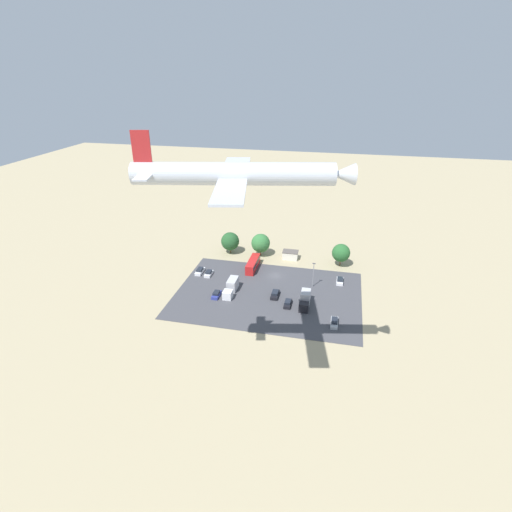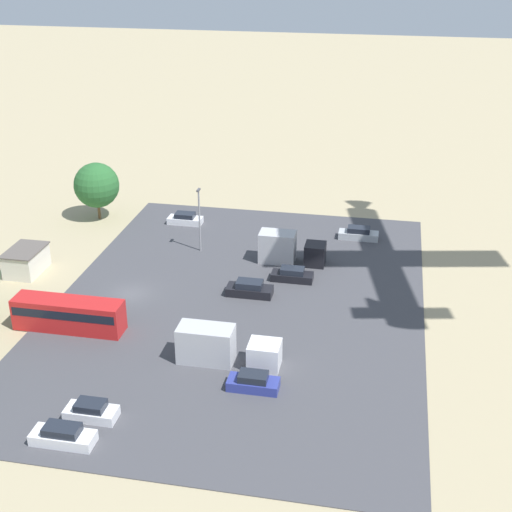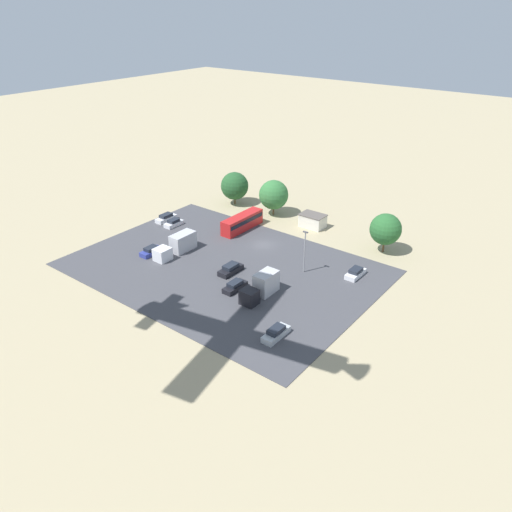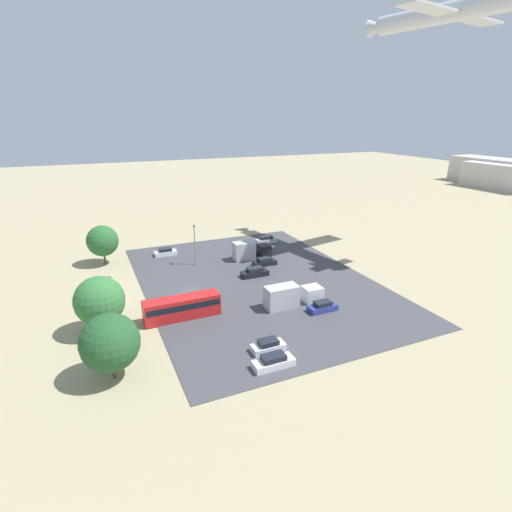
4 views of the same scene
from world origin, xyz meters
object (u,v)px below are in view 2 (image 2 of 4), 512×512
parked_car_1 (185,219)px  parked_car_2 (91,411)px  parked_car_5 (253,382)px  parked_truck_0 (288,249)px  parked_truck_1 (222,347)px  bus (69,313)px  parked_car_3 (359,234)px  parked_car_0 (63,436)px  shed_building (26,261)px  parked_car_4 (292,275)px  parked_car_6 (250,289)px

parked_car_1 → parked_car_2: size_ratio=1.07×
parked_car_5 → parked_truck_0: size_ratio=0.57×
parked_truck_1 → parked_car_5: bearing=45.1°
bus → parked_car_3: size_ratio=2.19×
bus → parked_car_1: bus is taller
bus → parked_car_0: (15.49, 6.48, -1.01)m
parked_car_3 → parked_car_5: bearing=168.7°
shed_building → parked_car_4: size_ratio=1.15×
parked_car_6 → parked_truck_0: bearing=-17.2°
bus → parked_car_3: 36.96m
parked_car_3 → parked_car_5: (32.90, -6.55, -0.01)m
parked_car_0 → parked_car_3: bearing=155.8°
parked_car_1 → parked_car_0: bearing=4.2°
parked_car_1 → parked_truck_0: bearing=58.8°
parked_car_0 → parked_car_3: size_ratio=0.99×
parked_truck_0 → shed_building: bearing=-74.1°
shed_building → parked_car_0: bearing=32.1°
bus → parked_car_4: 23.83m
parked_car_4 → parked_car_6: 5.67m
parked_car_3 → parked_car_6: bearing=148.9°
parked_car_5 → parked_car_6: parked_car_6 is taller
parked_car_6 → parked_car_2: bearing=160.2°
parked_truck_0 → parked_car_0: bearing=-18.7°
parked_truck_1 → bus: bearing=-100.0°
parked_car_1 → parked_car_3: size_ratio=0.91×
shed_building → parked_truck_1: bearing=62.2°
parked_car_6 → parked_car_0: bearing=160.8°
parked_car_2 → parked_car_4: 28.93m
parked_car_3 → parked_car_4: bearing=153.5°
shed_building → parked_car_5: bearing=59.8°
parked_car_0 → parked_car_1: (-42.92, -3.13, -0.03)m
parked_car_5 → parked_car_6: size_ratio=0.89×
bus → parked_car_0: size_ratio=2.20×
parked_car_5 → parked_car_6: bearing=-167.4°
shed_building → parked_car_0: (26.12, 16.37, -0.67)m
parked_car_5 → parked_truck_1: (-3.40, -3.42, 0.90)m
shed_building → bus: 14.53m
parked_car_2 → parked_car_6: 23.62m
parked_truck_0 → parked_truck_1: size_ratio=0.83×
parked_car_1 → parked_car_5: size_ratio=1.03×
shed_building → parked_car_1: size_ratio=1.18×
parked_car_0 → parked_car_2: bearing=164.8°
parked_car_2 → parked_car_4: bearing=155.8°
parked_car_1 → parked_car_6: bearing=34.4°
parked_car_1 → parked_car_2: (39.73, 4.00, 0.00)m
parked_car_0 → parked_car_2: size_ratio=1.17×
parked_car_0 → parked_car_2: 3.30m
bus → parked_truck_1: 15.77m
parked_car_1 → shed_building: bearing=-38.3°
parked_car_3 → parked_car_4: 14.14m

